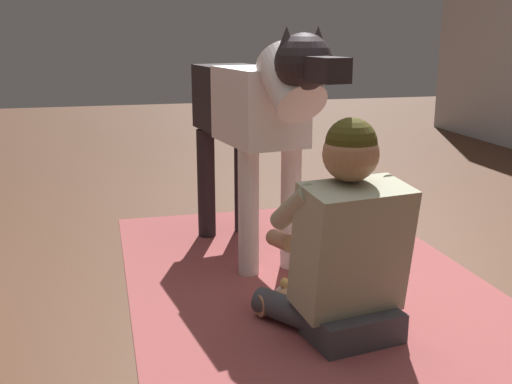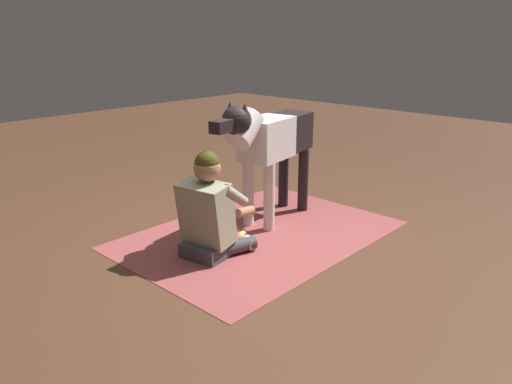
# 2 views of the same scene
# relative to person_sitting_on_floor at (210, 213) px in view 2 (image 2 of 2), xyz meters

# --- Properties ---
(ground_plane) EXTENTS (15.14, 15.14, 0.00)m
(ground_plane) POSITION_rel_person_sitting_on_floor_xyz_m (-0.34, 0.13, -0.35)
(ground_plane) COLOR #4F3020
(area_rug) EXTENTS (2.33, 1.65, 0.01)m
(area_rug) POSITION_rel_person_sitting_on_floor_xyz_m (-0.55, 0.02, -0.35)
(area_rug) COLOR brown
(area_rug) RESTS_ON ground
(person_sitting_on_floor) EXTENTS (0.67, 0.57, 0.85)m
(person_sitting_on_floor) POSITION_rel_person_sitting_on_floor_xyz_m (0.00, 0.00, 0.00)
(person_sitting_on_floor) COLOR #3E3D44
(person_sitting_on_floor) RESTS_ON ground
(large_dog) EXTENTS (1.50, 0.44, 1.17)m
(large_dog) POSITION_rel_person_sitting_on_floor_xyz_m (-0.86, -0.14, 0.41)
(large_dog) COLOR silver
(large_dog) RESTS_ON ground
(hot_dog_on_plate) EXTENTS (0.20, 0.20, 0.06)m
(hot_dog_on_plate) POSITION_rel_person_sitting_on_floor_xyz_m (-0.37, -0.06, -0.32)
(hot_dog_on_plate) COLOR silver
(hot_dog_on_plate) RESTS_ON ground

